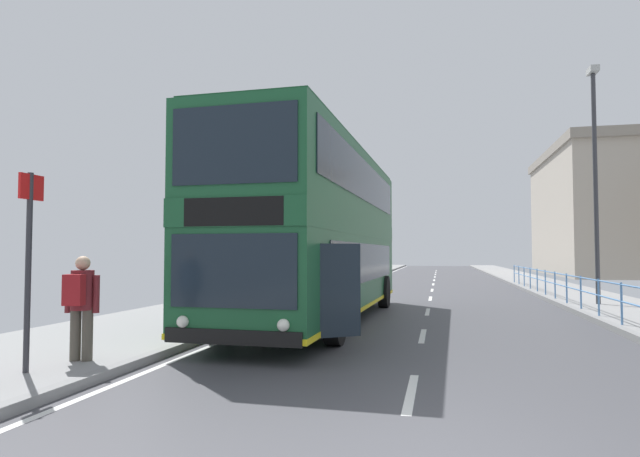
# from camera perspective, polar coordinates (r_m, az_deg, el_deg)

# --- Properties ---
(double_decker_bus_main) EXTENTS (3.17, 11.63, 4.48)m
(double_decker_bus_main) POSITION_cam_1_polar(r_m,az_deg,el_deg) (14.07, 0.03, -0.37)
(double_decker_bus_main) COLOR #19512D
(double_decker_bus_main) RESTS_ON ground
(pedestrian_railing_far_kerb) EXTENTS (0.05, 29.00, 0.97)m
(pedestrian_railing_far_kerb) POSITION_cam_1_polar(r_m,az_deg,el_deg) (17.63, 26.17, -5.61)
(pedestrian_railing_far_kerb) COLOR #598CC6
(pedestrian_railing_far_kerb) RESTS_ON ground
(pedestrian_with_backpack) EXTENTS (0.55, 0.57, 1.60)m
(pedestrian_with_backpack) POSITION_cam_1_polar(r_m,az_deg,el_deg) (9.00, -24.25, -7.01)
(pedestrian_with_backpack) COLOR #4C473D
(pedestrian_with_backpack) RESTS_ON ground
(bus_stop_sign_near) EXTENTS (0.08, 0.44, 2.78)m
(bus_stop_sign_near) POSITION_cam_1_polar(r_m,az_deg,el_deg) (8.47, -28.74, -1.97)
(bus_stop_sign_near) COLOR #2D2D33
(bus_stop_sign_near) RESTS_ON ground
(street_lamp_far_side) EXTENTS (0.28, 0.60, 7.77)m
(street_lamp_far_side) POSITION_cam_1_polar(r_m,az_deg,el_deg) (19.69, 27.40, 5.97)
(street_lamp_far_side) COLOR #38383D
(street_lamp_far_side) RESTS_ON ground
(background_building_00) EXTENTS (9.24, 17.53, 10.26)m
(background_building_00) POSITION_cam_1_polar(r_m,az_deg,el_deg) (48.98, 28.40, 1.62)
(background_building_00) COLOR #B2A899
(background_building_00) RESTS_ON ground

